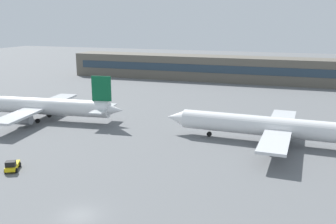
{
  "coord_description": "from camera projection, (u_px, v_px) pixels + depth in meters",
  "views": [
    {
      "loc": [
        22.8,
        -34.85,
        22.38
      ],
      "look_at": [
        -2.6,
        40.0,
        3.0
      ],
      "focal_mm": 40.59,
      "sensor_mm": 36.0,
      "label": 1
    }
  ],
  "objects": [
    {
      "name": "ground_plane",
      "position": [
        179.0,
        127.0,
        81.29
      ],
      "size": [
        400.0,
        400.0,
        0.0
      ],
      "primitive_type": "plane",
      "color": "slate"
    },
    {
      "name": "terminal_building",
      "position": [
        231.0,
        69.0,
        140.03
      ],
      "size": [
        123.96,
        12.13,
        9.0
      ],
      "color": "#5B564C",
      "rests_on": "ground_plane"
    },
    {
      "name": "airplane_near",
      "position": [
        272.0,
        127.0,
        69.62
      ],
      "size": [
        41.63,
        28.99,
        10.29
      ],
      "color": "white",
      "rests_on": "ground_plane"
    },
    {
      "name": "airplane_mid",
      "position": [
        34.0,
        106.0,
        86.17
      ],
      "size": [
        42.7,
        29.93,
        10.55
      ],
      "color": "silver",
      "rests_on": "ground_plane"
    },
    {
      "name": "baggage_tug_yellow",
      "position": [
        12.0,
        166.0,
        57.46
      ],
      "size": [
        3.03,
        3.89,
        1.75
      ],
      "color": "yellow",
      "rests_on": "ground_plane"
    }
  ]
}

